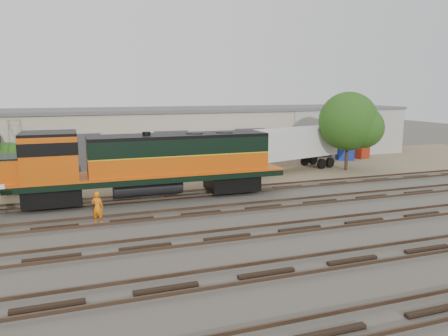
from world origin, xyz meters
name	(u,v)px	position (x,y,z in m)	size (l,w,h in m)	color
ground	(209,222)	(0.00, 0.00, 0.00)	(140.00, 140.00, 0.00)	#47423A
dirt_strip	(157,173)	(0.00, 15.00, 0.01)	(80.00, 16.00, 0.02)	#726047
tracks	(227,237)	(0.00, -3.00, 0.08)	(80.00, 20.40, 0.28)	black
warehouse	(142,134)	(0.04, 22.98, 2.65)	(58.40, 10.40, 5.30)	#BCB09C
locomotive	(142,163)	(-2.63, 6.00, 2.51)	(18.33, 3.22, 4.40)	black
worker	(97,207)	(-5.79, 1.76, 0.89)	(0.65, 0.43, 1.78)	orange
semi_trailer	(283,145)	(10.63, 12.03, 2.39)	(12.54, 5.81, 3.80)	silver
dumpster_blue	(345,153)	(19.83, 15.86, 0.75)	(1.60, 1.50, 1.50)	navy
dumpster_red	(360,152)	(22.07, 16.33, 0.70)	(1.50, 1.40, 1.40)	maroon
tree_mid	(12,170)	(-10.99, 11.63, 1.56)	(3.94, 3.76, 3.76)	#382619
tree_east	(352,123)	(16.71, 10.59, 4.29)	(5.47, 5.21, 7.04)	#382619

